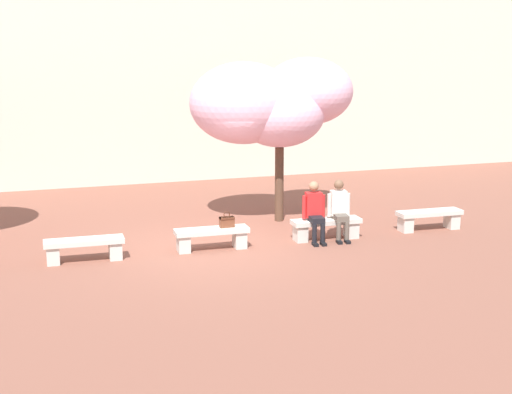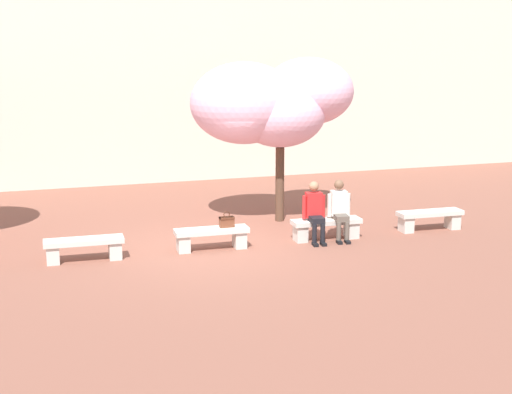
% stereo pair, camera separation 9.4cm
% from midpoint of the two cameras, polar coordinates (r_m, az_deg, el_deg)
% --- Properties ---
extents(ground_plane, '(100.00, 100.00, 0.00)m').
position_cam_midpoint_polar(ground_plane, '(14.74, -3.37, -4.22)').
color(ground_plane, brown).
extents(building_facade, '(28.00, 4.00, 7.32)m').
position_cam_midpoint_polar(building_facade, '(23.69, -9.65, 10.69)').
color(building_facade, beige).
rests_on(building_facade, ground).
extents(stone_bench_near_west, '(1.54, 0.48, 0.45)m').
position_cam_midpoint_polar(stone_bench_near_west, '(14.25, -13.40, -3.86)').
color(stone_bench_near_west, beige).
rests_on(stone_bench_near_west, ground).
extents(stone_bench_center, '(1.54, 0.48, 0.45)m').
position_cam_midpoint_polar(stone_bench_center, '(14.66, -3.38, -3.11)').
color(stone_bench_center, beige).
rests_on(stone_bench_center, ground).
extents(stone_bench_near_east, '(1.54, 0.48, 0.45)m').
position_cam_midpoint_polar(stone_bench_near_east, '(15.49, 5.82, -2.34)').
color(stone_bench_near_east, beige).
rests_on(stone_bench_near_east, ground).
extents(stone_bench_east_end, '(1.54, 0.48, 0.45)m').
position_cam_midpoint_polar(stone_bench_east_end, '(16.67, 13.89, -1.61)').
color(stone_bench_east_end, beige).
rests_on(stone_bench_east_end, ground).
extents(person_seated_left, '(0.51, 0.71, 1.29)m').
position_cam_midpoint_polar(person_seated_left, '(15.23, 4.90, -1.00)').
color(person_seated_left, black).
rests_on(person_seated_left, ground).
extents(person_seated_right, '(0.50, 0.72, 1.29)m').
position_cam_midpoint_polar(person_seated_right, '(15.46, 6.87, -0.84)').
color(person_seated_right, black).
rests_on(person_seated_right, ground).
extents(handbag, '(0.30, 0.15, 0.34)m').
position_cam_midpoint_polar(handbag, '(14.67, -2.17, -1.94)').
color(handbag, brown).
rests_on(handbag, stone_bench_center).
extents(cherry_tree_main, '(3.96, 2.43, 3.86)m').
position_cam_midpoint_polar(cherry_tree_main, '(16.83, 1.59, 7.58)').
color(cherry_tree_main, '#513828').
rests_on(cherry_tree_main, ground).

